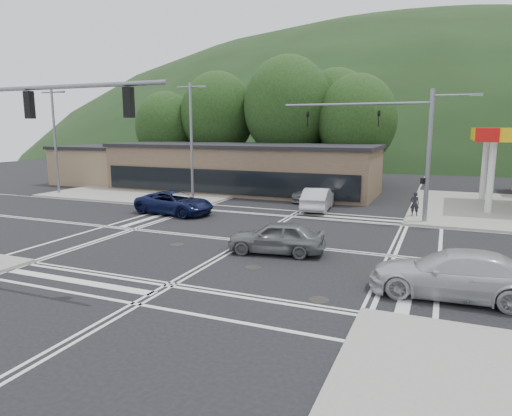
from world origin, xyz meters
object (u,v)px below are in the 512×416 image
at_px(car_silver_east, 454,274).
at_px(car_queue_b, 348,187).
at_px(car_blue_west, 175,203).
at_px(car_northbound, 312,192).
at_px(car_grey_center, 276,237).
at_px(pedestrian, 415,204).
at_px(car_queue_a, 318,199).

distance_m(car_silver_east, car_queue_b, 23.39).
xyz_separation_m(car_blue_west, car_silver_east, (17.27, -9.42, 0.06)).
bearing_deg(car_blue_west, car_silver_east, -112.44).
bearing_deg(car_silver_east, car_northbound, -152.58).
distance_m(car_silver_east, car_northbound, 21.12).
xyz_separation_m(car_grey_center, pedestrian, (5.36, 11.27, 0.16)).
bearing_deg(pedestrian, car_queue_b, -63.11).
relative_size(car_northbound, pedestrian, 3.17).
relative_size(car_queue_a, car_northbound, 0.99).
relative_size(car_blue_west, car_queue_b, 1.14).
height_order(car_grey_center, car_queue_a, car_queue_a).
height_order(car_queue_b, pedestrian, pedestrian).
distance_m(car_blue_west, car_northbound, 11.50).
height_order(car_silver_east, car_queue_a, car_silver_east).
bearing_deg(car_silver_east, car_queue_b, -161.32).
height_order(car_grey_center, pedestrian, pedestrian).
xyz_separation_m(car_northbound, pedestrian, (8.00, -4.34, 0.21)).
height_order(car_silver_east, car_northbound, car_silver_east).
xyz_separation_m(car_queue_a, pedestrian, (6.50, -0.33, 0.12)).
height_order(car_blue_west, pedestrian, pedestrian).
relative_size(car_silver_east, car_northbound, 1.15).
xyz_separation_m(car_queue_a, car_queue_b, (0.65, 7.47, 0.02)).
relative_size(car_grey_center, pedestrian, 2.90).
bearing_deg(car_northbound, car_queue_b, 62.81).
bearing_deg(car_silver_east, car_grey_center, -112.33).
distance_m(car_queue_a, car_queue_b, 7.50).
height_order(car_silver_east, pedestrian, pedestrian).
height_order(car_queue_a, car_queue_b, car_queue_b).
xyz_separation_m(car_blue_west, car_northbound, (7.07, 9.08, -0.05)).
relative_size(car_grey_center, car_silver_east, 0.79).
bearing_deg(car_queue_b, car_blue_west, 54.38).
distance_m(car_silver_east, car_queue_a, 16.90).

